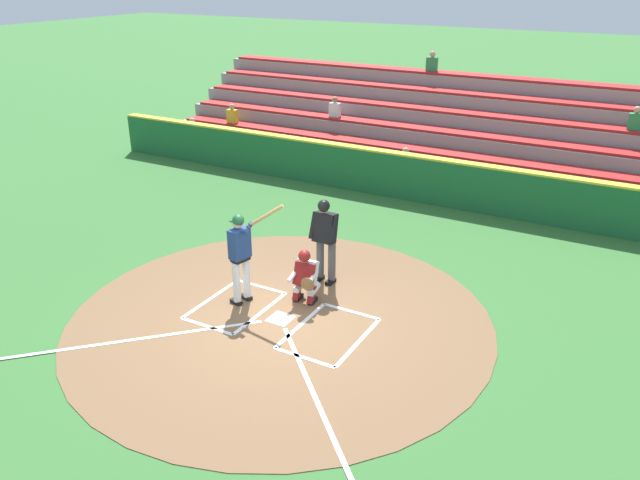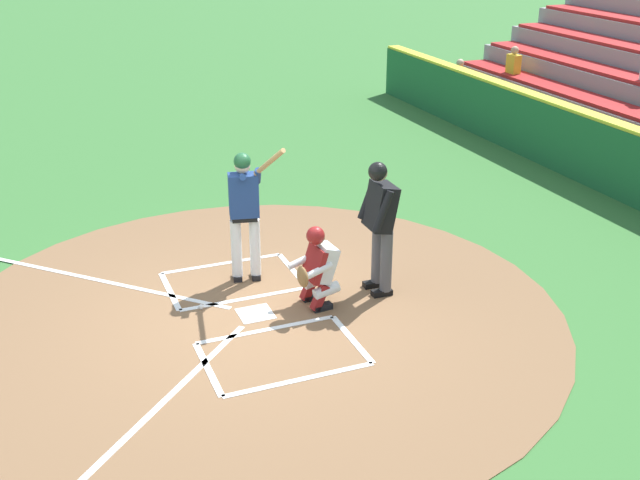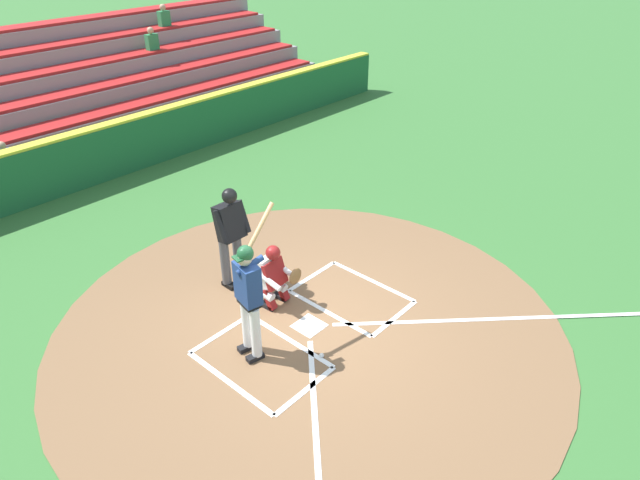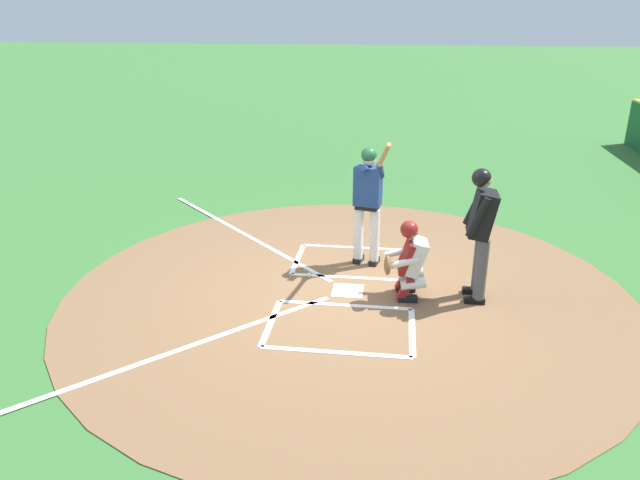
# 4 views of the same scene
# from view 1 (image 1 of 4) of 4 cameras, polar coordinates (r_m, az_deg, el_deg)

# --- Properties ---
(ground_plane) EXTENTS (120.00, 120.00, 0.00)m
(ground_plane) POSITION_cam_1_polar(r_m,az_deg,el_deg) (12.16, -3.56, -7.12)
(ground_plane) COLOR #387033
(dirt_circle) EXTENTS (8.00, 8.00, 0.01)m
(dirt_circle) POSITION_cam_1_polar(r_m,az_deg,el_deg) (12.15, -3.57, -7.10)
(dirt_circle) COLOR brown
(dirt_circle) RESTS_ON ground
(home_plate_and_chalk) EXTENTS (7.93, 4.91, 0.01)m
(home_plate_and_chalk) POSITION_cam_1_polar(r_m,az_deg,el_deg) (11.53, -5.94, -8.99)
(home_plate_and_chalk) COLOR white
(home_plate_and_chalk) RESTS_ON dirt_circle
(batter) EXTENTS (1.04, 0.56, 2.13)m
(batter) POSITION_cam_1_polar(r_m,az_deg,el_deg) (12.31, -7.13, -1.08)
(batter) COLOR white
(batter) RESTS_ON ground
(catcher) EXTENTS (0.62, 0.61, 1.13)m
(catcher) POSITION_cam_1_polar(r_m,az_deg,el_deg) (12.46, -1.31, -3.16)
(catcher) COLOR black
(catcher) RESTS_ON ground
(plate_umpire) EXTENTS (0.58, 0.41, 1.86)m
(plate_umpire) POSITION_cam_1_polar(r_m,az_deg,el_deg) (13.02, 0.46, 0.43)
(plate_umpire) COLOR #4C4C51
(plate_umpire) RESTS_ON ground
(baseball) EXTENTS (0.07, 0.07, 0.07)m
(baseball) POSITION_cam_1_polar(r_m,az_deg,el_deg) (11.90, -6.82, -7.79)
(baseball) COLOR white
(baseball) RESTS_ON ground
(backstop_wall) EXTENTS (22.00, 0.36, 1.31)m
(backstop_wall) POSITION_cam_1_polar(r_m,az_deg,el_deg) (18.09, 9.29, 5.43)
(backstop_wall) COLOR #1E6033
(backstop_wall) RESTS_ON ground
(bleacher_stand) EXTENTS (20.00, 5.10, 3.45)m
(bleacher_stand) POSITION_cam_1_polar(r_m,az_deg,el_deg) (21.51, 12.97, 9.02)
(bleacher_stand) COLOR gray
(bleacher_stand) RESTS_ON ground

